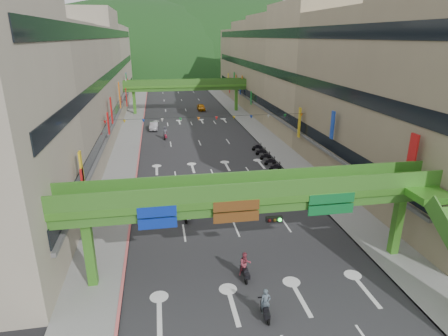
# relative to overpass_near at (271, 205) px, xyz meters

# --- Properties ---
(ground) EXTENTS (320.00, 320.00, 0.00)m
(ground) POSITION_rel_overpass_near_xyz_m (-0.93, -5.38, -5.21)
(ground) COLOR black
(ground) RESTS_ON ground
(road_slab) EXTENTS (18.00, 140.00, 0.02)m
(road_slab) POSITION_rel_overpass_near_xyz_m (-0.93, 44.62, -5.20)
(road_slab) COLOR #28282B
(road_slab) RESTS_ON ground
(sidewalk_left) EXTENTS (4.00, 140.00, 0.15)m
(sidewalk_left) POSITION_rel_overpass_near_xyz_m (-11.93, 44.62, -5.13)
(sidewalk_left) COLOR gray
(sidewalk_left) RESTS_ON ground
(sidewalk_right) EXTENTS (4.00, 140.00, 0.15)m
(sidewalk_right) POSITION_rel_overpass_near_xyz_m (10.07, 44.62, -5.13)
(sidewalk_right) COLOR gray
(sidewalk_right) RESTS_ON ground
(curb_left) EXTENTS (0.20, 140.00, 0.18)m
(curb_left) POSITION_rel_overpass_near_xyz_m (-10.03, 44.62, -5.12)
(curb_left) COLOR #CC5959
(curb_left) RESTS_ON ground
(curb_right) EXTENTS (0.20, 140.00, 0.18)m
(curb_right) POSITION_rel_overpass_near_xyz_m (8.17, 44.62, -5.12)
(curb_right) COLOR gray
(curb_right) RESTS_ON ground
(building_row_left) EXTENTS (12.80, 95.00, 19.00)m
(building_row_left) POSITION_rel_overpass_near_xyz_m (-19.86, 44.62, 4.25)
(building_row_left) COLOR #9E937F
(building_row_left) RESTS_ON ground
(building_row_right) EXTENTS (12.80, 95.00, 19.00)m
(building_row_right) POSITION_rel_overpass_near_xyz_m (18.00, 44.62, 4.25)
(building_row_right) COLOR gray
(building_row_right) RESTS_ON ground
(overpass_near) EXTENTS (28.00, 12.27, 7.10)m
(overpass_near) POSITION_rel_overpass_near_xyz_m (0.00, 0.00, 0.00)
(overpass_near) COLOR #4C9E2D
(overpass_near) RESTS_ON ground
(overpass_far) EXTENTS (28.00, 2.20, 7.10)m
(overpass_far) POSITION_rel_overpass_near_xyz_m (-0.93, 59.62, 0.20)
(overpass_far) COLOR #4C9E2D
(overpass_far) RESTS_ON ground
(hill_left) EXTENTS (168.00, 140.00, 112.00)m
(hill_left) POSITION_rel_overpass_near_xyz_m (-15.93, 154.62, -5.21)
(hill_left) COLOR #1C4419
(hill_left) RESTS_ON ground
(hill_right) EXTENTS (208.00, 176.00, 128.00)m
(hill_right) POSITION_rel_overpass_near_xyz_m (24.07, 174.62, -5.21)
(hill_right) COLOR #1C4419
(hill_right) RESTS_ON ground
(bunting_string) EXTENTS (26.00, 0.36, 0.47)m
(bunting_string) POSITION_rel_overpass_near_xyz_m (-0.93, 24.62, 0.75)
(bunting_string) COLOR black
(bunting_string) RESTS_ON ground
(scooter_rider_near) EXTENTS (0.63, 1.60, 1.98)m
(scooter_rider_near) POSITION_rel_overpass_near_xyz_m (-1.45, -4.38, -4.29)
(scooter_rider_near) COLOR black
(scooter_rider_near) RESTS_ON ground
(scooter_rider_mid) EXTENTS (0.89, 1.60, 2.07)m
(scooter_rider_mid) POSITION_rel_overpass_near_xyz_m (-1.79, -0.49, -4.14)
(scooter_rider_mid) COLOR black
(scooter_rider_mid) RESTS_ON ground
(scooter_rider_left) EXTENTS (1.08, 1.58, 2.07)m
(scooter_rider_left) POSITION_rel_overpass_near_xyz_m (-5.03, 8.80, -4.16)
(scooter_rider_left) COLOR #95949B
(scooter_rider_left) RESTS_ON ground
(scooter_rider_far) EXTENTS (0.96, 1.59, 2.14)m
(scooter_rider_far) POSITION_rel_overpass_near_xyz_m (-6.16, 37.73, -4.12)
(scooter_rider_far) COLOR maroon
(scooter_rider_far) RESTS_ON ground
(parked_scooter_row) EXTENTS (1.60, 9.35, 1.08)m
(parked_scooter_row) POSITION_rel_overpass_near_xyz_m (6.87, 24.62, -4.68)
(parked_scooter_row) COLOR black
(parked_scooter_row) RESTS_ON ground
(car_silver) EXTENTS (1.71, 4.19, 1.35)m
(car_silver) POSITION_rel_overpass_near_xyz_m (-7.93, 44.73, -4.53)
(car_silver) COLOR #AFADB6
(car_silver) RESTS_ON ground
(car_yellow) EXTENTS (1.70, 4.16, 1.41)m
(car_yellow) POSITION_rel_overpass_near_xyz_m (2.48, 61.53, -4.50)
(car_yellow) COLOR #C6730D
(car_yellow) RESTS_ON ground
(pedestrian_red) EXTENTS (1.07, 1.00, 1.75)m
(pedestrian_red) POSITION_rel_overpass_near_xyz_m (11.27, 13.89, -4.33)
(pedestrian_red) COLOR red
(pedestrian_red) RESTS_ON ground
(pedestrian_dark) EXTENTS (1.10, 0.56, 1.80)m
(pedestrian_dark) POSITION_rel_overpass_near_xyz_m (8.87, 11.77, -4.31)
(pedestrian_dark) COLOR #212229
(pedestrian_dark) RESTS_ON ground
(pedestrian_blue) EXTENTS (0.95, 0.83, 1.72)m
(pedestrian_blue) POSITION_rel_overpass_near_xyz_m (9.65, 14.32, -4.34)
(pedestrian_blue) COLOR #2C3F54
(pedestrian_blue) RESTS_ON ground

